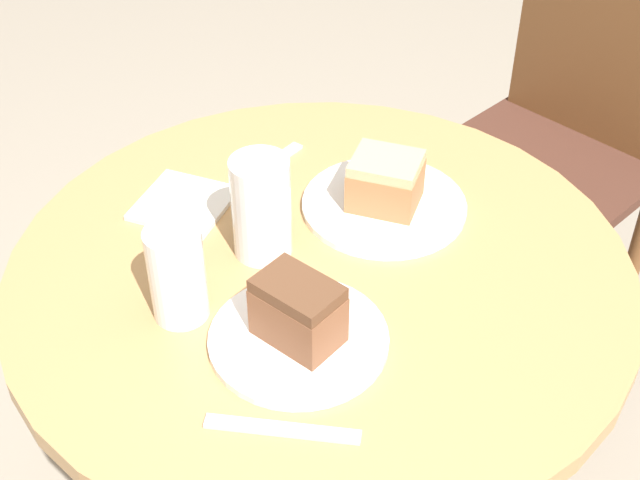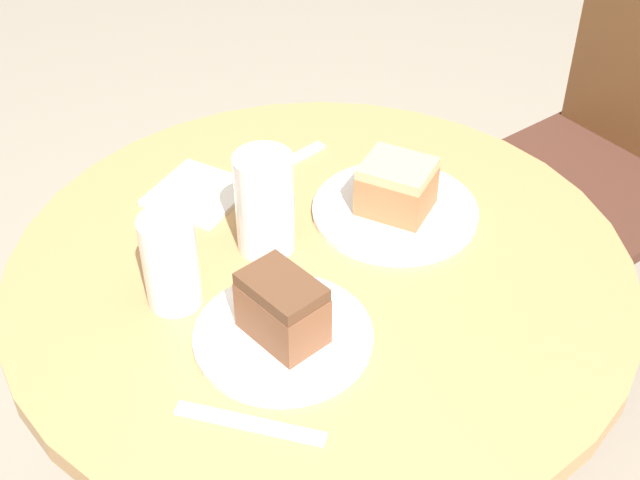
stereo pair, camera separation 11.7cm
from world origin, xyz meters
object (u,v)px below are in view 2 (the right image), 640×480
object	(u,v)px
plate_far	(397,212)
cake_slice_far	(399,188)
cake_slice_near	(282,308)
glass_water	(265,209)
chair	(592,173)
glass_lemonade	(171,266)
plate_near	(283,336)

from	to	relation	value
plate_far	cake_slice_far	size ratio (longest dim) A/B	2.03
cake_slice_near	glass_water	bearing A→B (deg)	143.69
chair	plate_far	bearing A→B (deg)	-80.52
chair	glass_water	distance (m)	0.88
chair	cake_slice_near	size ratio (longest dim) A/B	8.73
chair	cake_slice_far	size ratio (longest dim) A/B	7.74
cake_slice_near	cake_slice_far	size ratio (longest dim) A/B	0.89
glass_water	glass_lemonade	bearing A→B (deg)	-90.85
cake_slice_far	glass_water	world-z (taller)	glass_water
chair	cake_slice_near	xyz separation A→B (m)	(0.08, -0.93, 0.31)
plate_far	cake_slice_near	size ratio (longest dim) A/B	2.28
cake_slice_far	glass_lemonade	distance (m)	0.35
cake_slice_far	cake_slice_near	bearing A→B (deg)	-77.39
plate_near	glass_water	bearing A→B (deg)	143.69
cake_slice_near	glass_lemonade	world-z (taller)	glass_lemonade
plate_far	glass_water	bearing A→B (deg)	-114.77
glass_water	cake_slice_near	bearing A→B (deg)	-36.31
plate_near	cake_slice_near	size ratio (longest dim) A/B	2.11
plate_far	glass_lemonade	world-z (taller)	glass_lemonade
chair	cake_slice_near	world-z (taller)	chair
chair	glass_water	bearing A→B (deg)	-86.54
plate_near	glass_water	xyz separation A→B (m)	(-0.15, 0.11, 0.06)
plate_far	cake_slice_far	world-z (taller)	cake_slice_far
plate_near	cake_slice_near	world-z (taller)	cake_slice_near
cake_slice_far	glass_water	xyz separation A→B (m)	(-0.08, -0.18, 0.02)
plate_near	glass_lemonade	bearing A→B (deg)	-161.81
plate_far	cake_slice_far	distance (m)	0.04
plate_near	glass_water	distance (m)	0.19
chair	plate_near	distance (m)	0.97
plate_near	cake_slice_far	bearing A→B (deg)	102.61
chair	cake_slice_far	xyz separation A→B (m)	(0.01, -0.64, 0.30)
glass_water	cake_slice_far	bearing A→B (deg)	65.23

